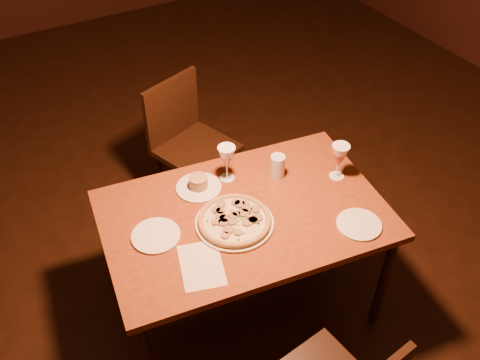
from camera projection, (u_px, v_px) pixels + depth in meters
floor at (227, 266)px, 3.03m from camera, size 7.00×7.00×0.00m
dining_table at (244, 222)px, 2.44m from camera, size 1.36×0.97×0.68m
chair_far at (188, 140)px, 3.15m from camera, size 0.51×0.51×0.83m
pizza_plate at (234, 221)px, 2.33m from camera, size 0.35×0.35×0.04m
ramekin_saucer at (199, 185)px, 2.51m from camera, size 0.21×0.21×0.07m
wine_glass_far at (227, 163)px, 2.51m from camera, size 0.08×0.08×0.19m
wine_glass_right at (339, 161)px, 2.52m from camera, size 0.08×0.08×0.19m
water_tumbler at (278, 166)px, 2.55m from camera, size 0.07×0.07×0.12m
side_plate_left at (156, 236)px, 2.29m from camera, size 0.21×0.21×0.01m
side_plate_near at (359, 224)px, 2.34m from camera, size 0.20×0.20×0.01m
menu_card at (202, 265)px, 2.17m from camera, size 0.23×0.29×0.00m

